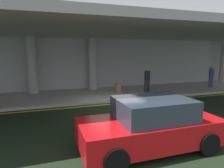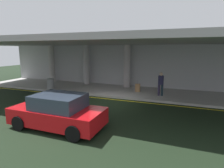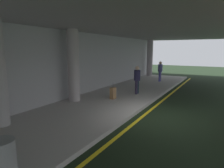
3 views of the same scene
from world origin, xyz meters
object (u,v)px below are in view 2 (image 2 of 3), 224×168
(suitcase_upright_primary, at_px, (138,88))
(support_column_far_left, at_px, (52,64))
(support_column_left_mid, at_px, (86,65))
(support_column_center, at_px, (127,66))
(trash_bin_steel, at_px, (51,83))
(car_red, at_px, (58,112))
(person_waiting_for_ride, at_px, (161,82))

(suitcase_upright_primary, bearing_deg, support_column_far_left, 165.21)
(support_column_left_mid, height_order, suitcase_upright_primary, support_column_left_mid)
(support_column_center, bearing_deg, trash_bin_steel, -153.12)
(support_column_left_mid, bearing_deg, car_red, -68.60)
(person_waiting_for_ride, bearing_deg, support_column_center, -23.32)
(support_column_far_left, xyz_separation_m, suitcase_upright_primary, (9.35, -1.56, -1.51))
(support_column_far_left, xyz_separation_m, support_column_center, (8.00, 0.00, 0.00))
(support_column_far_left, xyz_separation_m, support_column_left_mid, (4.00, 0.00, 0.00))
(support_column_left_mid, height_order, support_column_center, same)
(support_column_far_left, bearing_deg, trash_bin_steel, -53.91)
(support_column_far_left, relative_size, car_red, 0.89)
(support_column_far_left, height_order, support_column_center, same)
(person_waiting_for_ride, xyz_separation_m, trash_bin_steel, (-8.99, -0.74, -0.54))
(support_column_far_left, distance_m, trash_bin_steel, 3.92)
(car_red, bearing_deg, trash_bin_steel, 133.99)
(trash_bin_steel, bearing_deg, suitcase_upright_primary, 11.01)
(trash_bin_steel, bearing_deg, support_column_far_left, 126.09)
(suitcase_upright_primary, bearing_deg, person_waiting_for_ride, -25.39)
(support_column_left_mid, xyz_separation_m, suitcase_upright_primary, (5.35, -1.56, -1.51))
(support_column_far_left, bearing_deg, person_waiting_for_ride, -11.27)
(support_column_left_mid, height_order, person_waiting_for_ride, support_column_left_mid)
(person_waiting_for_ride, bearing_deg, support_column_far_left, 0.61)
(support_column_left_mid, height_order, trash_bin_steel, support_column_left_mid)
(person_waiting_for_ride, bearing_deg, car_red, 74.17)
(support_column_left_mid, bearing_deg, person_waiting_for_ride, -17.26)
(support_column_left_mid, relative_size, car_red, 0.89)
(support_column_far_left, relative_size, support_column_left_mid, 1.00)
(car_red, height_order, suitcase_upright_primary, car_red)
(support_column_left_mid, distance_m, trash_bin_steel, 3.76)
(person_waiting_for_ride, distance_m, suitcase_upright_primary, 2.03)
(car_red, height_order, trash_bin_steel, car_red)
(support_column_far_left, distance_m, person_waiting_for_ride, 11.40)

